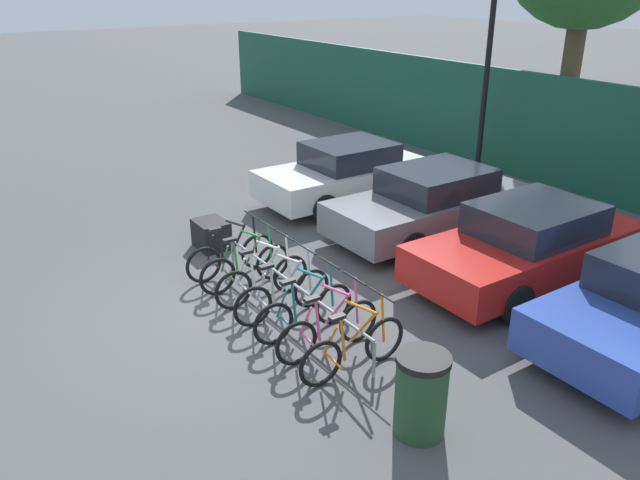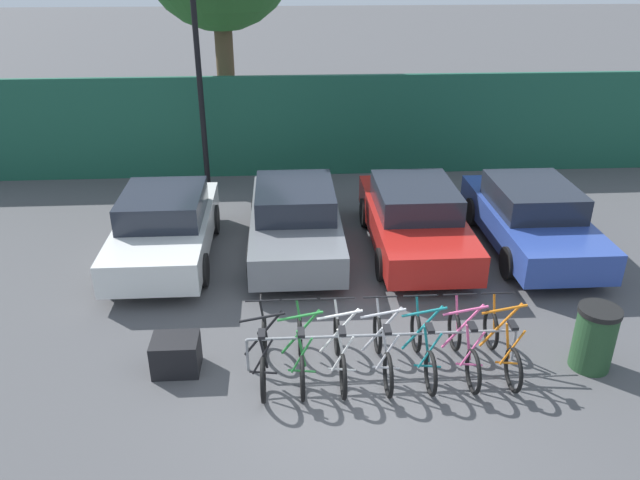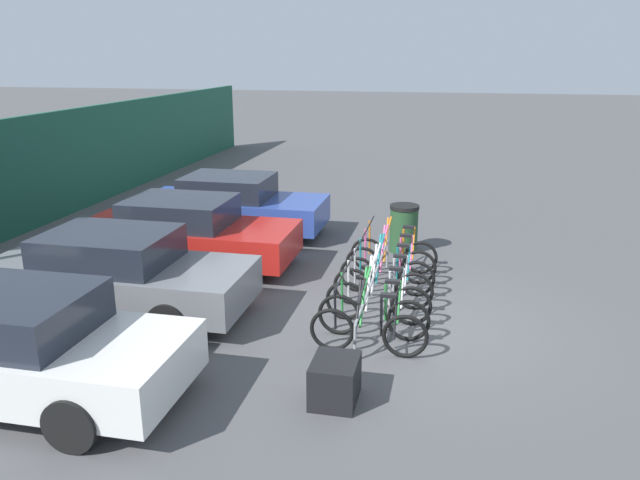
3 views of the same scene
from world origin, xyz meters
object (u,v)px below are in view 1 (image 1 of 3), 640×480
object	(u,v)px
bicycle_silver	(283,295)
cargo_crate	(211,234)
bike_rack	(292,286)
car_white	(346,173)
car_red	(529,244)
bicycle_teal	(304,311)
bicycle_pink	(328,329)
bicycle_white	(263,279)
lamp_post	(488,61)
bicycle_green	(246,266)
trash_bin	(421,394)
car_grey	(432,203)
bicycle_orange	(354,348)
bicycle_black	(231,255)

from	to	relation	value
bicycle_silver	cargo_crate	bearing A→B (deg)	176.93
bike_rack	car_white	bearing A→B (deg)	134.85
car_red	bicycle_silver	bearing A→B (deg)	-107.33
bicycle_teal	bicycle_pink	xyz separation A→B (m)	(0.62, 0.00, 0.00)
bicycle_white	car_red	size ratio (longest dim) A/B	0.39
lamp_post	cargo_crate	xyz separation A→B (m)	(0.30, -7.75, -2.71)
cargo_crate	bicycle_green	bearing A→B (deg)	-6.87
bike_rack	lamp_post	size ratio (longest dim) A/B	0.78
bicycle_pink	cargo_crate	bearing A→B (deg)	173.02
car_red	bike_rack	bearing A→B (deg)	-107.66
bicycle_green	bicycle_white	bearing A→B (deg)	0.52
car_white	lamp_post	world-z (taller)	lamp_post
bicycle_pink	trash_bin	world-z (taller)	bicycle_pink
car_red	lamp_post	world-z (taller)	lamp_post
bicycle_green	car_grey	distance (m)	4.25
trash_bin	bicycle_white	bearing A→B (deg)	178.86
bicycle_pink	car_white	size ratio (longest dim) A/B	0.42
car_white	cargo_crate	bearing A→B (deg)	-79.03
bicycle_white	trash_bin	distance (m)	3.83
bicycle_silver	lamp_post	size ratio (longest dim) A/B	0.32
bicycle_green	cargo_crate	world-z (taller)	bicycle_green
bicycle_teal	trash_bin	distance (m)	2.58
bicycle_pink	bicycle_orange	size ratio (longest dim) A/B	1.00
bicycle_silver	bicycle_orange	size ratio (longest dim) A/B	1.00
bicycle_green	cargo_crate	xyz separation A→B (m)	(-1.88, 0.23, -0.10)
car_white	bicycle_orange	bearing A→B (deg)	-35.46
cargo_crate	lamp_post	bearing A→B (deg)	92.21
bicycle_green	bicycle_orange	bearing A→B (deg)	0.52
bike_rack	bicycle_orange	size ratio (longest dim) A/B	2.42
bicycle_pink	lamp_post	bearing A→B (deg)	116.13
bicycle_black	cargo_crate	distance (m)	1.35
bicycle_white	bicycle_orange	bearing A→B (deg)	0.17
bicycle_orange	cargo_crate	world-z (taller)	bicycle_orange
cargo_crate	car_red	bearing A→B (deg)	41.66
bicycle_silver	car_red	bearing A→B (deg)	73.78
bicycle_orange	car_grey	world-z (taller)	car_grey
bicycle_black	car_red	size ratio (longest dim) A/B	0.39
trash_bin	car_grey	bearing A→B (deg)	135.42
bicycle_white	bicycle_silver	bearing A→B (deg)	0.17
bicycle_silver	car_white	xyz separation A→B (m)	(-3.83, 4.02, 0.31)
car_white	lamp_post	size ratio (longest dim) A/B	0.78
bicycle_silver	bicycle_orange	distance (m)	1.82
bike_rack	bicycle_orange	bearing A→B (deg)	-4.73
bike_rack	trash_bin	distance (m)	3.17
car_red	car_grey	bearing A→B (deg)	177.52
bicycle_green	car_grey	xyz separation A→B (m)	(0.03, 4.24, 0.31)
bicycle_silver	car_red	world-z (taller)	car_red
car_grey	bicycle_black	bearing A→B (deg)	-97.86
bicycle_teal	bicycle_orange	xyz separation A→B (m)	(1.20, 0.00, 0.00)
bicycle_green	cargo_crate	distance (m)	1.89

